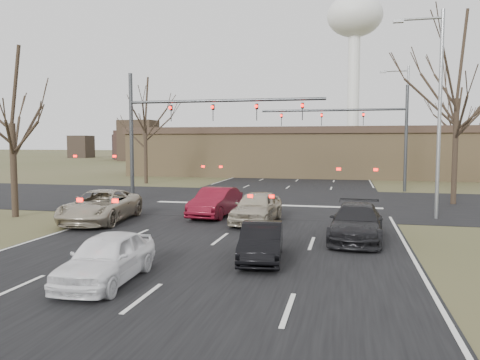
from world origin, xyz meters
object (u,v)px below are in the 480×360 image
object	(u,v)px
car_white_sedan	(107,258)
car_silver_ahead	(257,207)
car_red_ahead	(216,202)
mast_arm_near	(181,120)
mast_arm_far	(368,125)
water_tower	(355,25)
streetlight_right_near	(436,104)
building	(322,152)
car_black_hatch	(262,242)
streetlight_right_far	(405,120)
car_charcoal_sedan	(356,223)
car_silver_suv	(101,206)

from	to	relation	value
car_white_sedan	car_silver_ahead	distance (m)	10.12
car_red_ahead	car_silver_ahead	distance (m)	2.80
mast_arm_near	mast_arm_far	size ratio (longest dim) A/B	1.09
water_tower	streetlight_right_near	bearing A→B (deg)	-88.53
building	car_black_hatch	size ratio (longest dim) A/B	11.73
car_black_hatch	building	bearing A→B (deg)	83.74
water_tower	mast_arm_near	world-z (taller)	water_tower
water_tower	building	bearing A→B (deg)	-92.79
building	car_red_ahead	distance (m)	29.92
mast_arm_far	streetlight_right_near	xyz separation A→B (m)	(2.64, -13.00, 0.57)
water_tower	streetlight_right_far	distance (m)	97.74
water_tower	car_white_sedan	world-z (taller)	water_tower
water_tower	car_silver_ahead	xyz separation A→B (m)	(-5.32, -113.08, -34.73)
car_white_sedan	car_red_ahead	size ratio (longest dim) A/B	0.89
mast_arm_far	car_silver_ahead	size ratio (longest dim) A/B	2.55
streetlight_right_near	car_silver_ahead	xyz separation A→B (m)	(-8.14, -3.08, -4.84)
streetlight_right_far	car_black_hatch	bearing A→B (deg)	-105.06
mast_arm_far	car_red_ahead	size ratio (longest dim) A/B	2.54
car_black_hatch	car_white_sedan	bearing A→B (deg)	-144.94
car_charcoal_sedan	car_black_hatch	bearing A→B (deg)	-124.71
mast_arm_far	car_silver_suv	xyz separation A→B (m)	(-12.68, -17.45, -4.27)
car_charcoal_sedan	car_red_ahead	xyz separation A→B (m)	(-6.82, 4.34, 0.03)
water_tower	mast_arm_near	size ratio (longest dim) A/B	3.67
car_white_sedan	car_black_hatch	size ratio (longest dim) A/B	1.08
mast_arm_near	car_white_sedan	distance (m)	16.97
water_tower	car_silver_suv	xyz separation A→B (m)	(-12.50, -114.45, -34.72)
mast_arm_far	mast_arm_near	bearing A→B (deg)	-138.78
car_red_ahead	water_tower	bearing A→B (deg)	90.68
car_silver_suv	car_charcoal_sedan	distance (m)	11.71
mast_arm_far	streetlight_right_far	size ratio (longest dim) A/B	1.11
mast_arm_near	mast_arm_far	xyz separation A→B (m)	(11.41, 10.00, -0.06)
car_black_hatch	car_silver_ahead	distance (m)	6.83
mast_arm_far	car_silver_ahead	xyz separation A→B (m)	(-5.50, -16.08, -4.27)
water_tower	car_red_ahead	distance (m)	117.16
mast_arm_far	car_black_hatch	xyz separation A→B (m)	(-4.06, -22.75, -4.42)
car_black_hatch	car_charcoal_sedan	distance (m)	4.82
car_black_hatch	car_silver_ahead	size ratio (longest dim) A/B	0.83
mast_arm_near	streetlight_right_far	xyz separation A→B (m)	(14.55, 14.00, 0.51)
building	streetlight_right_near	bearing A→B (deg)	-76.31
car_white_sedan	car_silver_ahead	world-z (taller)	car_silver_ahead
water_tower	streetlight_right_far	world-z (taller)	water_tower
mast_arm_far	car_silver_ahead	bearing A→B (deg)	-108.90
mast_arm_near	car_silver_suv	bearing A→B (deg)	-99.67
car_charcoal_sedan	car_red_ahead	size ratio (longest dim) A/B	1.08
water_tower	car_charcoal_sedan	bearing A→B (deg)	-90.44
water_tower	car_silver_suv	distance (m)	120.26
building	water_tower	bearing A→B (deg)	87.21
mast_arm_far	streetlight_right_far	distance (m)	5.12
water_tower	car_silver_suv	size ratio (longest dim) A/B	8.30
building	car_charcoal_sedan	size ratio (longest dim) A/B	8.95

